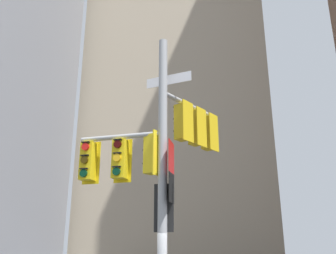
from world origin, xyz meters
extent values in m
cube|color=tan|center=(-0.43, 22.92, 23.91)|extent=(14.07, 14.07, 47.82)
cylinder|color=#9EA0A3|center=(0.00, 0.00, 3.79)|extent=(0.23, 0.23, 7.58)
cylinder|color=#9EA0A3|center=(0.69, 1.00, 6.04)|extent=(1.49, 2.06, 0.13)
cylinder|color=#9EA0A3|center=(-1.11, 0.25, 4.93)|extent=(2.25, 0.63, 0.13)
cube|color=gold|center=(0.64, 0.59, 5.44)|extent=(0.30, 0.41, 1.14)
cube|color=gold|center=(0.49, 0.70, 5.44)|extent=(0.47, 0.47, 1.00)
cylinder|color=#360605|center=(0.32, 0.81, 5.79)|extent=(0.16, 0.20, 0.20)
cube|color=black|center=(0.32, 0.82, 5.91)|extent=(0.18, 0.22, 0.02)
cylinder|color=#3C2C06|center=(0.32, 0.81, 5.44)|extent=(0.16, 0.20, 0.20)
cube|color=black|center=(0.32, 0.82, 5.56)|extent=(0.18, 0.22, 0.02)
cylinder|color=#19C672|center=(0.32, 0.81, 5.09)|extent=(0.16, 0.20, 0.20)
cube|color=black|center=(0.32, 0.82, 5.21)|extent=(0.18, 0.22, 0.02)
cube|color=gold|center=(1.02, 1.14, 5.44)|extent=(0.30, 0.41, 1.14)
cube|color=gold|center=(0.87, 1.25, 5.44)|extent=(0.47, 0.47, 1.00)
cylinder|color=#360605|center=(0.70, 1.36, 5.79)|extent=(0.16, 0.20, 0.20)
cube|color=black|center=(0.70, 1.36, 5.91)|extent=(0.18, 0.22, 0.02)
cylinder|color=#3C2C06|center=(0.70, 1.36, 5.44)|extent=(0.16, 0.20, 0.20)
cube|color=black|center=(0.70, 1.36, 5.56)|extent=(0.18, 0.22, 0.02)
cylinder|color=#19C672|center=(0.70, 1.36, 5.09)|extent=(0.16, 0.20, 0.20)
cube|color=black|center=(0.70, 1.36, 5.21)|extent=(0.18, 0.22, 0.02)
cube|color=gold|center=(1.40, 1.68, 5.44)|extent=(0.30, 0.41, 1.14)
cube|color=gold|center=(1.25, 1.79, 5.44)|extent=(0.47, 0.47, 1.00)
cylinder|color=red|center=(1.08, 1.91, 5.79)|extent=(0.16, 0.20, 0.20)
cube|color=black|center=(1.08, 1.91, 5.91)|extent=(0.18, 0.22, 0.02)
cylinder|color=#3C2C06|center=(1.08, 1.91, 5.44)|extent=(0.16, 0.20, 0.20)
cube|color=black|center=(1.08, 1.91, 5.56)|extent=(0.18, 0.22, 0.02)
cylinder|color=#06311C|center=(1.08, 1.91, 5.09)|extent=(0.16, 0.20, 0.20)
cube|color=black|center=(1.08, 1.91, 5.21)|extent=(0.18, 0.22, 0.02)
cube|color=yellow|center=(-1.07, 0.44, 4.33)|extent=(0.47, 0.14, 1.14)
cube|color=yellow|center=(-1.11, 0.25, 4.33)|extent=(0.41, 0.41, 1.00)
cylinder|color=#360605|center=(-1.16, 0.06, 4.68)|extent=(0.21, 0.10, 0.20)
cube|color=black|center=(-1.16, 0.05, 4.80)|extent=(0.23, 0.12, 0.02)
cylinder|color=yellow|center=(-1.16, 0.06, 4.33)|extent=(0.21, 0.10, 0.20)
cube|color=black|center=(-1.16, 0.05, 4.45)|extent=(0.23, 0.12, 0.02)
cylinder|color=#06311C|center=(-1.16, 0.06, 3.98)|extent=(0.21, 0.10, 0.20)
cube|color=black|center=(-1.16, 0.05, 4.10)|extent=(0.23, 0.12, 0.02)
cube|color=yellow|center=(-1.96, 0.64, 4.33)|extent=(0.47, 0.14, 1.14)
cube|color=yellow|center=(-2.00, 0.45, 4.33)|extent=(0.41, 0.41, 1.00)
cylinder|color=red|center=(-2.04, 0.26, 4.68)|extent=(0.21, 0.10, 0.20)
cube|color=black|center=(-2.05, 0.25, 4.80)|extent=(0.23, 0.12, 0.02)
cylinder|color=#3C2C06|center=(-2.04, 0.26, 4.33)|extent=(0.21, 0.10, 0.20)
cube|color=black|center=(-2.05, 0.25, 4.45)|extent=(0.23, 0.12, 0.02)
cylinder|color=#06311C|center=(-2.04, 0.26, 3.98)|extent=(0.21, 0.10, 0.20)
cube|color=black|center=(-2.05, 0.25, 4.10)|extent=(0.23, 0.12, 0.02)
cube|color=yellow|center=(-0.11, 0.06, 4.42)|extent=(0.27, 0.43, 1.14)
cube|color=yellow|center=(-0.27, 0.16, 4.42)|extent=(0.47, 0.47, 1.00)
cylinder|color=#360605|center=(-0.44, 0.26, 4.77)|extent=(0.15, 0.20, 0.20)
cube|color=black|center=(-0.45, 0.27, 4.89)|extent=(0.17, 0.23, 0.02)
cylinder|color=#3C2C06|center=(-0.44, 0.26, 4.42)|extent=(0.15, 0.20, 0.20)
cube|color=black|center=(-0.45, 0.27, 4.54)|extent=(0.17, 0.23, 0.02)
cylinder|color=#19C672|center=(-0.44, 0.26, 4.07)|extent=(0.15, 0.20, 0.20)
cube|color=black|center=(-0.45, 0.27, 4.19)|extent=(0.17, 0.23, 0.02)
cube|color=black|center=(0.02, 0.12, 3.10)|extent=(0.48, 0.11, 1.14)
cube|color=black|center=(0.05, 0.31, 3.10)|extent=(0.39, 0.39, 1.00)
cylinder|color=red|center=(0.09, 0.51, 3.45)|extent=(0.21, 0.09, 0.20)
cube|color=black|center=(0.09, 0.51, 3.57)|extent=(0.23, 0.11, 0.02)
cylinder|color=#3C2C06|center=(0.09, 0.51, 3.10)|extent=(0.21, 0.09, 0.20)
cube|color=black|center=(0.09, 0.51, 3.22)|extent=(0.23, 0.11, 0.02)
cylinder|color=#06311C|center=(0.09, 0.51, 2.75)|extent=(0.21, 0.09, 0.20)
cube|color=black|center=(0.09, 0.51, 2.87)|extent=(0.23, 0.11, 0.02)
cube|color=white|center=(0.12, 0.33, 6.56)|extent=(1.26, 0.49, 0.28)
cube|color=#19479E|center=(0.12, 0.33, 6.56)|extent=(1.22, 0.48, 0.24)
cube|color=red|center=(0.22, -0.03, 4.30)|extent=(0.11, 0.64, 0.80)
cube|color=white|center=(0.22, -0.03, 4.30)|extent=(0.10, 0.60, 0.76)
cube|color=black|center=(0.22, -0.03, 3.55)|extent=(0.11, 0.60, 0.72)
cube|color=white|center=(0.22, -0.03, 3.55)|extent=(0.10, 0.56, 0.68)
camera|label=1|loc=(0.66, -8.72, 2.30)|focal=38.66mm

